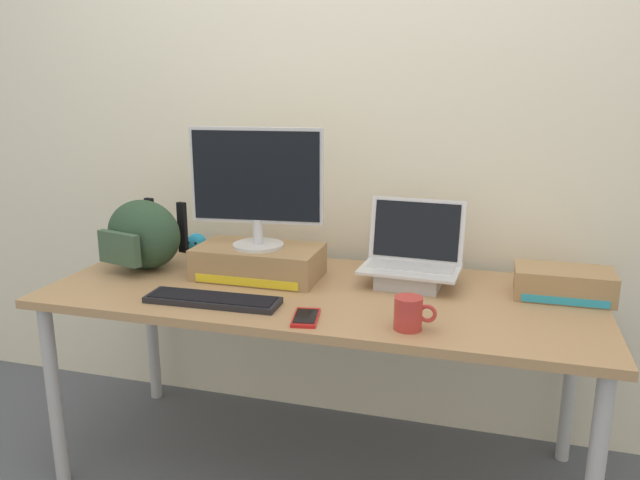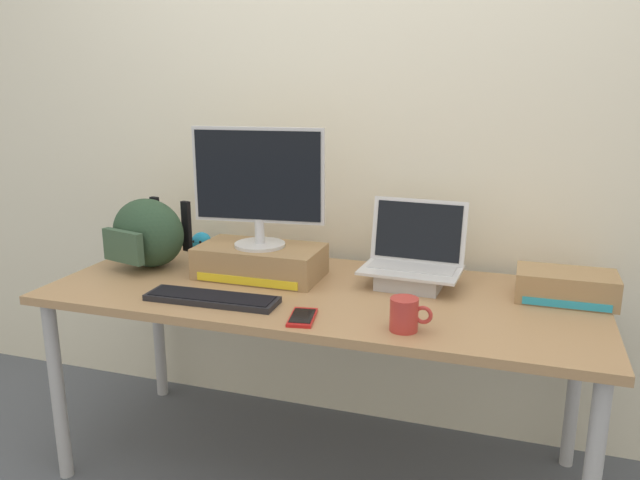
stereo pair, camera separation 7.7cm
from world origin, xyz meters
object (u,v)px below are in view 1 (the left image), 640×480
cell_phone (306,317)px  plush_toy (196,243)px  external_keyboard (213,300)px  coffee_mug (409,313)px  messenger_backpack (143,235)px  toner_box_cyan (564,283)px  toner_box_yellow (259,262)px  open_laptop (411,267)px  desktop_monitor (257,185)px

cell_phone → plush_toy: bearing=128.7°
external_keyboard → plush_toy: bearing=120.1°
coffee_mug → external_keyboard: bearing=176.3°
cell_phone → plush_toy: size_ratio=1.85×
external_keyboard → messenger_backpack: bearing=144.3°
messenger_backpack → toner_box_cyan: 1.55m
toner_box_yellow → open_laptop: bearing=7.8°
open_laptop → coffee_mug: 0.43m
desktop_monitor → external_keyboard: desktop_monitor is taller
messenger_backpack → coffee_mug: size_ratio=2.90×
messenger_backpack → toner_box_yellow: bearing=16.7°
toner_box_yellow → plush_toy: bearing=148.2°
toner_box_yellow → external_keyboard: size_ratio=1.01×
open_laptop → desktop_monitor: bearing=-168.9°
external_keyboard → cell_phone: 0.34m
desktop_monitor → open_laptop: desktop_monitor is taller
coffee_mug → toner_box_cyan: bearing=42.4°
toner_box_yellow → external_keyboard: 0.31m
coffee_mug → messenger_backpack: bearing=163.0°
external_keyboard → plush_toy: plush_toy is taller
desktop_monitor → open_laptop: size_ratio=1.36×
desktop_monitor → coffee_mug: bearing=-35.7°
coffee_mug → plush_toy: size_ratio=1.46×
toner_box_yellow → plush_toy: 0.44m
toner_box_yellow → messenger_backpack: bearing=-178.0°
open_laptop → external_keyboard: size_ratio=0.79×
toner_box_cyan → external_keyboard: bearing=-161.2°
external_keyboard → desktop_monitor: bearing=80.2°
plush_toy → toner_box_cyan: 1.46m
messenger_backpack → plush_toy: 0.28m
toner_box_yellow → desktop_monitor: size_ratio=0.94×
cell_phone → toner_box_yellow: bearing=119.7°
cell_phone → plush_toy: (-0.67, 0.59, 0.04)m
plush_toy → toner_box_cyan: bearing=-6.2°
toner_box_yellow → open_laptop: 0.56m
desktop_monitor → toner_box_yellow: bearing=92.3°
coffee_mug → cell_phone: bearing=-178.2°
toner_box_yellow → plush_toy: size_ratio=5.31×
external_keyboard → cell_phone: external_keyboard is taller
messenger_backpack → cell_phone: size_ratio=2.28×
toner_box_yellow → plush_toy: (-0.38, 0.23, -0.02)m
open_laptop → external_keyboard: (-0.60, -0.38, -0.05)m
desktop_monitor → plush_toy: (-0.38, 0.23, -0.31)m
desktop_monitor → messenger_backpack: 0.52m
plush_toy → open_laptop: bearing=-9.5°
desktop_monitor → messenger_backpack: size_ratio=1.34×
external_keyboard → messenger_backpack: 0.53m
cell_phone → messenger_backpack: bearing=146.0°
desktop_monitor → cell_phone: bearing=-56.6°
toner_box_yellow → desktop_monitor: 0.29m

